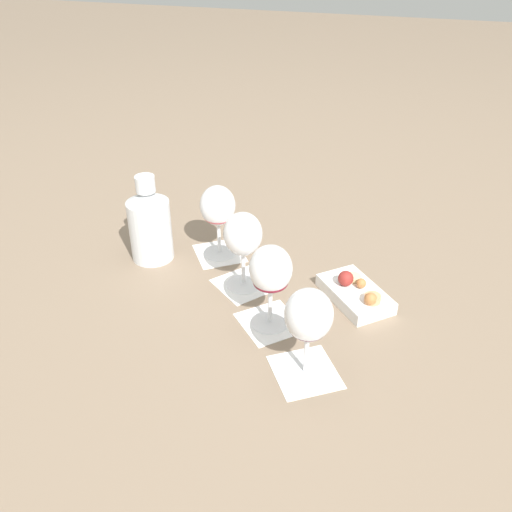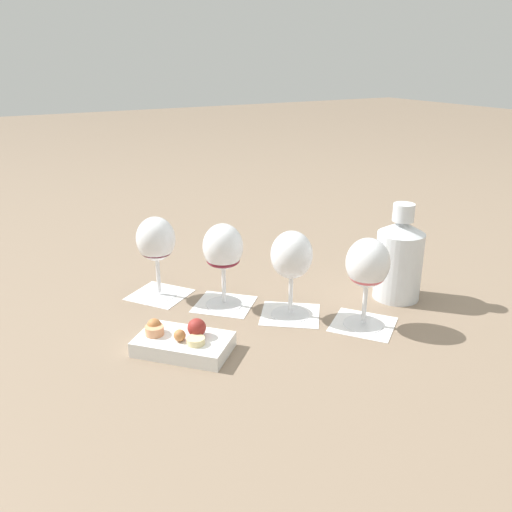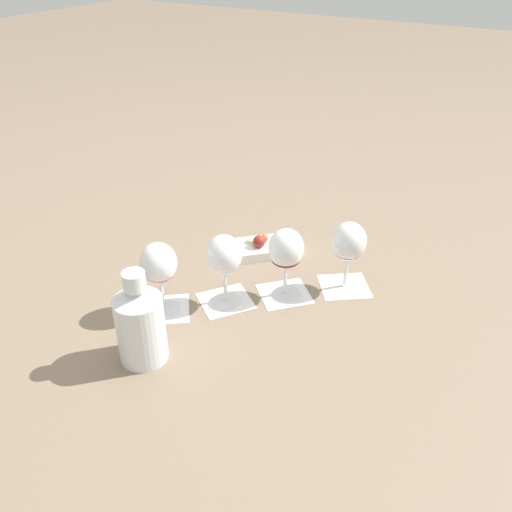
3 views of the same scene
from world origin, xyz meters
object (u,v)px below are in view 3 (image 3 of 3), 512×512
Objects in this scene: wine_glass_0 at (159,267)px; ceramic_vase at (140,322)px; wine_glass_3 at (349,245)px; wine_glass_1 at (224,258)px; wine_glass_2 at (286,252)px; snack_dish at (266,246)px.

wine_glass_0 is 0.84× the size of ceramic_vase.
wine_glass_0 and wine_glass_3 have the same top height.
wine_glass_1 is at bearing 43.48° from wine_glass_0.
wine_glass_1 is 0.14m from wine_glass_2.
ceramic_vase is 0.47m from snack_dish.
snack_dish is (0.08, 0.33, -0.10)m from wine_glass_0.
wine_glass_0 is 1.00× the size of wine_glass_1.
wine_glass_0 is 1.00× the size of wine_glass_2.
ceramic_vase is (0.06, -0.14, -0.03)m from wine_glass_0.
wine_glass_2 is (0.10, 0.09, 0.00)m from wine_glass_1.
wine_glass_1 is 0.94× the size of snack_dish.
wine_glass_2 is (0.21, 0.19, 0.00)m from wine_glass_0.
ceramic_vase reaches higher than wine_glass_3.
wine_glass_1 is at bearing -138.59° from wine_glass_2.
wine_glass_2 is 0.21m from snack_dish.
wine_glass_0 is 0.94× the size of snack_dish.
wine_glass_2 and wine_glass_3 have the same top height.
wine_glass_3 is 0.94× the size of snack_dish.
wine_glass_0 is 0.35m from snack_dish.
snack_dish is (-0.24, 0.04, -0.10)m from wine_glass_3.
wine_glass_0 is at bearing -137.55° from wine_glass_2.
wine_glass_0 is 0.15m from ceramic_vase.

